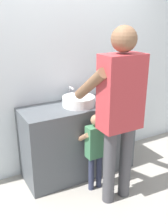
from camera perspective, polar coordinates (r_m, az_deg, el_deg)
name	(u,v)px	position (r m, az deg, el deg)	size (l,w,h in m)	color
ground_plane	(90,182)	(3.17, 1.37, -15.49)	(14.00, 14.00, 0.00)	#9E998E
back_wall	(65,62)	(3.16, -4.24, 11.08)	(4.40, 0.08, 2.70)	silver
vanity_cabinet	(78,139)	(3.16, -1.33, -6.11)	(1.36, 0.54, 0.89)	#4C5156
sink_basin	(79,101)	(2.96, -1.23, 2.49)	(0.38, 0.38, 0.11)	white
faucet	(70,94)	(3.14, -3.18, 4.03)	(0.18, 0.14, 0.18)	#B7BABF
toothbrush_cup	(104,97)	(3.14, 4.59, 3.48)	(0.07, 0.07, 0.21)	#D86666
child_toddler	(95,146)	(2.81, 2.52, -7.55)	(0.28, 0.28, 0.91)	#2D334C
adult_parent	(120,104)	(2.47, 7.96, 1.88)	(0.56, 0.58, 1.80)	#47474C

